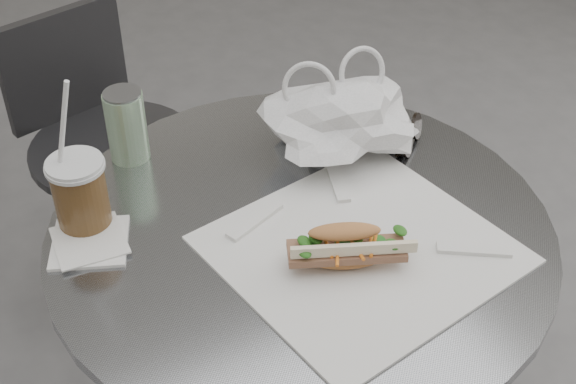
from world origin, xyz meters
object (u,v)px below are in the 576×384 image
banh_mi (346,247)px  sunglasses (410,136)px  iced_coffee (80,193)px  chair_far (112,185)px  cafe_table (299,347)px  drink_can (127,126)px

banh_mi → sunglasses: bearing=62.1°
iced_coffee → sunglasses: bearing=-7.6°
chair_far → cafe_table: bearing=84.1°
banh_mi → iced_coffee: 0.39m
chair_far → sunglasses: size_ratio=7.91×
chair_far → iced_coffee: (-0.20, -0.60, 0.47)m
banh_mi → drink_can: bearing=137.9°
cafe_table → chair_far: cafe_table is taller
sunglasses → cafe_table: bearing=161.0°
banh_mi → cafe_table: bearing=120.9°
sunglasses → drink_can: (-0.42, 0.20, 0.04)m
cafe_table → sunglasses: sunglasses is taller
cafe_table → sunglasses: (0.27, 0.09, 0.29)m
banh_mi → drink_can: 0.43m
sunglasses → drink_can: drink_can is taller
iced_coffee → drink_can: 0.18m
banh_mi → iced_coffee: (-0.29, 0.27, 0.02)m
chair_far → banh_mi: bearing=84.1°
cafe_table → banh_mi: size_ratio=3.54×
iced_coffee → drink_can: bearing=47.2°
cafe_table → banh_mi: 0.33m
chair_far → iced_coffee: bearing=59.9°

